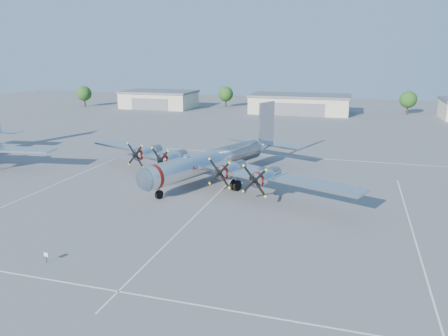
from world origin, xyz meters
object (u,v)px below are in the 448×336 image
(hangar_west, at_px, (159,99))
(main_bomber_b29, at_px, (214,180))
(tree_east, at_px, (408,100))
(tree_far_west, at_px, (84,94))
(tree_west, at_px, (226,94))
(info_placard, at_px, (46,256))
(hangar_center, at_px, (300,104))

(hangar_west, xyz_separation_m, main_bomber_b29, (42.75, -74.21, -2.71))
(tree_east, bearing_deg, tree_far_west, -174.29)
(tree_west, distance_m, info_placard, 111.00)
(hangar_west, bearing_deg, tree_east, 4.60)
(tree_far_west, bearing_deg, hangar_west, 9.01)
(tree_west, bearing_deg, tree_east, -2.08)
(tree_west, xyz_separation_m, tree_east, (55.00, -2.00, 0.00))
(hangar_center, relative_size, main_bomber_b29, 0.65)
(hangar_west, height_order, tree_west, tree_west)
(info_placard, bearing_deg, tree_west, 108.54)
(info_placard, bearing_deg, tree_far_west, 132.15)
(hangar_west, relative_size, tree_far_west, 3.40)
(info_placard, bearing_deg, main_bomber_b29, 87.73)
(hangar_west, bearing_deg, main_bomber_b29, -60.05)
(hangar_center, distance_m, info_placard, 101.95)
(tree_west, bearing_deg, main_bomber_b29, -74.54)
(main_bomber_b29, bearing_deg, tree_east, 90.21)
(hangar_center, relative_size, info_placard, 31.96)
(tree_far_west, height_order, info_placard, tree_far_west)
(hangar_west, bearing_deg, tree_west, 21.89)
(tree_far_west, bearing_deg, info_placard, -57.63)
(hangar_west, relative_size, main_bomber_b29, 0.52)
(hangar_west, height_order, tree_far_west, tree_far_west)
(hangar_west, xyz_separation_m, tree_east, (75.00, 6.04, 1.51))
(tree_far_west, relative_size, main_bomber_b29, 0.15)
(hangar_west, relative_size, hangar_center, 0.79)
(hangar_west, xyz_separation_m, info_placard, (36.91, -101.61, -2.08))
(hangar_west, bearing_deg, info_placard, -70.04)
(hangar_west, distance_m, info_placard, 108.13)
(hangar_center, xyz_separation_m, tree_east, (30.00, 6.04, 1.51))
(tree_east, height_order, info_placard, tree_east)
(hangar_center, xyz_separation_m, tree_far_west, (-70.00, -3.96, 1.51))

